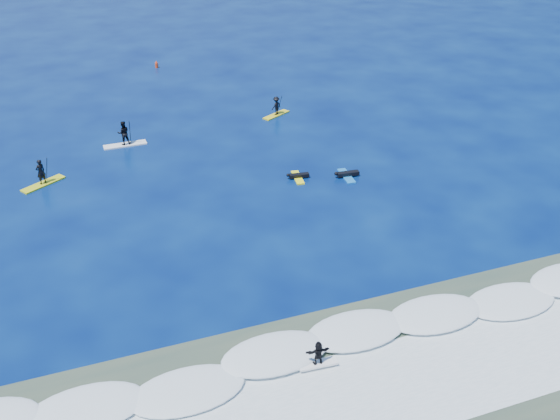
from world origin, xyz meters
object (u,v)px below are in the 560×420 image
object	(u,v)px
sup_paddler_right	(276,107)
wave_surfer	(318,355)
prone_paddler_near	(298,176)
marker_buoy	(157,65)
sup_paddler_left	(42,176)
prone_paddler_far	(347,175)
sup_paddler_center	(124,135)

from	to	relation	value
sup_paddler_right	wave_surfer	bearing A→B (deg)	-135.15
sup_paddler_right	prone_paddler_near	size ratio (longest dim) A/B	1.31
sup_paddler_right	marker_buoy	bearing A→B (deg)	84.44
prone_paddler_near	marker_buoy	size ratio (longest dim) A/B	2.69
prone_paddler_near	wave_surfer	xyz separation A→B (m)	(-5.54, -16.57, 0.58)
sup_paddler_left	marker_buoy	bearing A→B (deg)	30.59
prone_paddler_far	marker_buoy	distance (m)	29.01
prone_paddler_near	prone_paddler_far	world-z (taller)	prone_paddler_far
prone_paddler_far	marker_buoy	world-z (taller)	marker_buoy
prone_paddler_near	marker_buoy	xyz separation A→B (m)	(-4.60, 27.05, 0.18)
sup_paddler_left	sup_paddler_center	xyz separation A→B (m)	(5.90, 4.43, 0.17)
prone_paddler_far	wave_surfer	size ratio (longest dim) A/B	1.28
sup_paddler_right	wave_surfer	distance (m)	28.72
sup_paddler_right	marker_buoy	world-z (taller)	sup_paddler_right
sup_paddler_center	wave_surfer	distance (m)	26.23
sup_paddler_left	marker_buoy	size ratio (longest dim) A/B	3.91
prone_paddler_far	sup_paddler_right	bearing A→B (deg)	8.89
prone_paddler_near	wave_surfer	world-z (taller)	wave_surfer
sup_paddler_right	prone_paddler_far	bearing A→B (deg)	-115.42
sup_paddler_left	wave_surfer	xyz separation A→B (m)	(10.50, -21.40, 0.07)
prone_paddler_near	sup_paddler_center	bearing A→B (deg)	55.81
sup_paddler_left	marker_buoy	xyz separation A→B (m)	(11.44, 22.22, -0.33)
sup_paddler_right	wave_surfer	world-z (taller)	sup_paddler_right
sup_paddler_left	sup_paddler_center	size ratio (longest dim) A/B	0.92
sup_paddler_left	sup_paddler_right	bearing A→B (deg)	-13.56
marker_buoy	prone_paddler_near	bearing A→B (deg)	-80.35
prone_paddler_near	sup_paddler_left	bearing A→B (deg)	81.45
sup_paddler_left	wave_surfer	world-z (taller)	sup_paddler_left
sup_paddler_left	wave_surfer	distance (m)	23.84
sup_paddler_center	sup_paddler_right	xyz separation A→B (m)	(12.53, 1.78, -0.10)
sup_paddler_center	marker_buoy	xyz separation A→B (m)	(5.54, 17.79, -0.50)
wave_surfer	prone_paddler_near	bearing A→B (deg)	75.58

